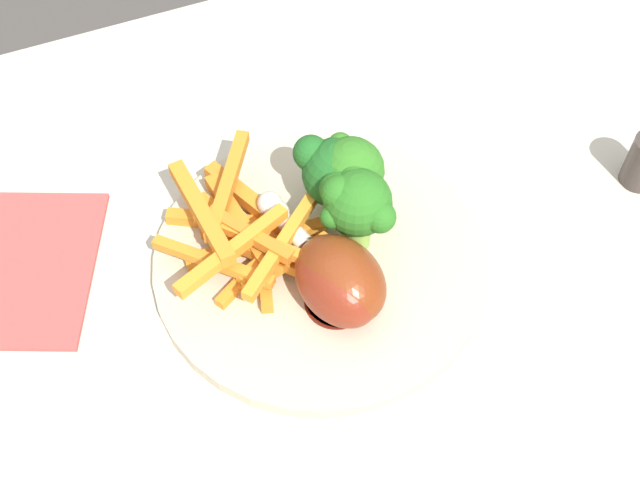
% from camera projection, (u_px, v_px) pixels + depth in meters
% --- Properties ---
extents(dining_table, '(1.19, 0.73, 0.74)m').
position_uv_depth(dining_table, '(377.00, 353.00, 0.70)').
color(dining_table, beige).
rests_on(dining_table, ground_plane).
extents(dinner_plate, '(0.25, 0.25, 0.01)m').
position_uv_depth(dinner_plate, '(320.00, 260.00, 0.62)').
color(dinner_plate, beige).
rests_on(dinner_plate, dining_table).
extents(broccoli_floret_front, '(0.05, 0.06, 0.07)m').
position_uv_depth(broccoli_floret_front, '(343.00, 173.00, 0.60)').
color(broccoli_floret_front, '#8DA75B').
rests_on(broccoli_floret_front, dinner_plate).
extents(broccoli_floret_middle, '(0.05, 0.06, 0.07)m').
position_uv_depth(broccoli_floret_middle, '(337.00, 173.00, 0.61)').
color(broccoli_floret_middle, '#86B649').
rests_on(broccoli_floret_middle, dinner_plate).
extents(broccoli_floret_back, '(0.05, 0.06, 0.07)m').
position_uv_depth(broccoli_floret_back, '(354.00, 204.00, 0.58)').
color(broccoli_floret_back, '#8DB847').
rests_on(broccoli_floret_back, dinner_plate).
extents(carrot_fries_pile, '(0.13, 0.15, 0.04)m').
position_uv_depth(carrot_fries_pile, '(248.00, 234.00, 0.60)').
color(carrot_fries_pile, orange).
rests_on(carrot_fries_pile, dinner_plate).
extents(chicken_drumstick_near, '(0.06, 0.13, 0.05)m').
position_uv_depth(chicken_drumstick_near, '(333.00, 279.00, 0.57)').
color(chicken_drumstick_near, '#5C190E').
rests_on(chicken_drumstick_near, dinner_plate).
extents(chicken_drumstick_far, '(0.07, 0.13, 0.05)m').
position_uv_depth(chicken_drumstick_far, '(337.00, 275.00, 0.57)').
color(chicken_drumstick_far, '#591D0B').
rests_on(chicken_drumstick_far, dinner_plate).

